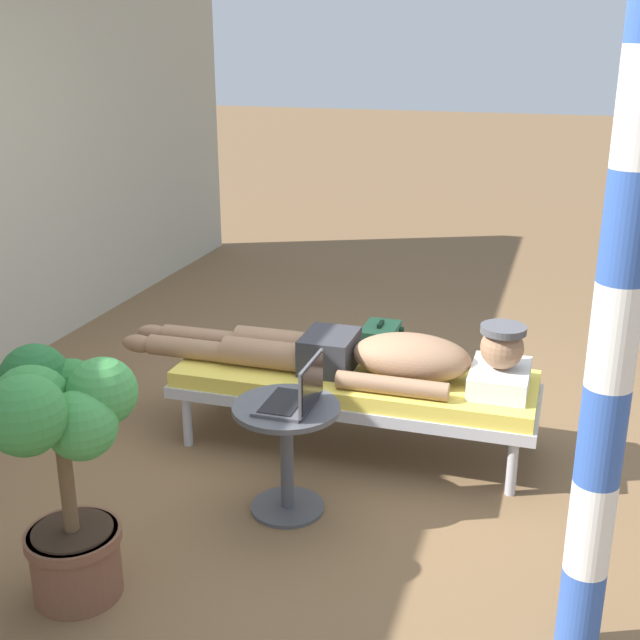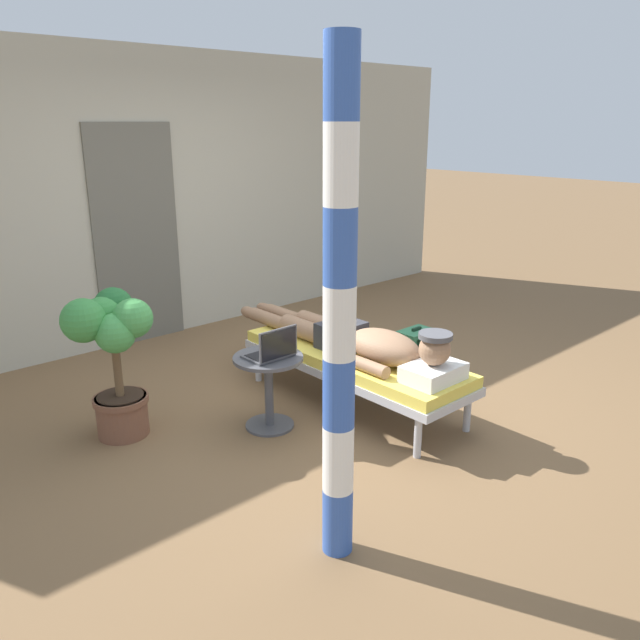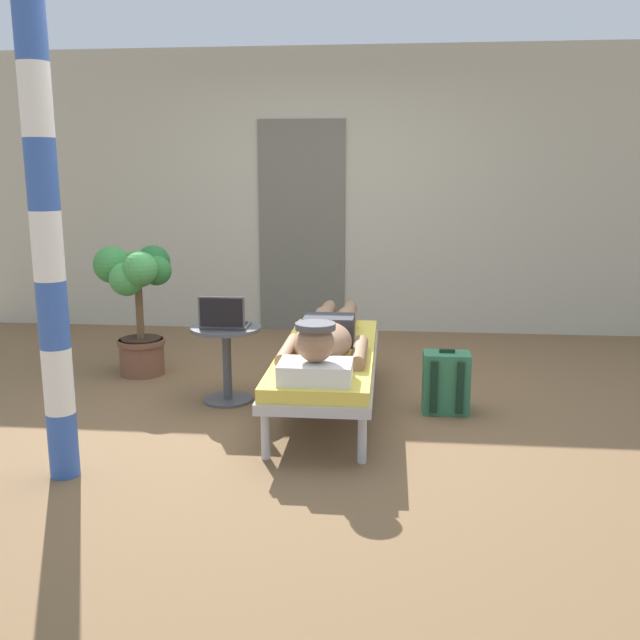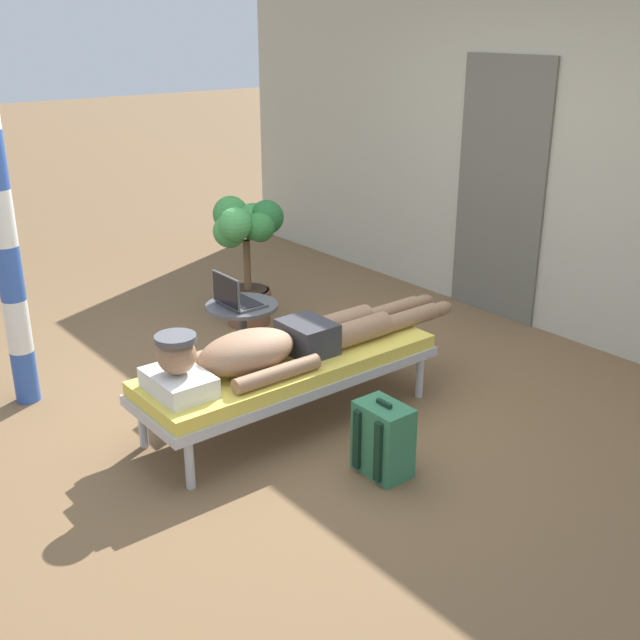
# 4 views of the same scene
# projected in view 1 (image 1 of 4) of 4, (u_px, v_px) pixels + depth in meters

# --- Properties ---
(ground_plane) EXTENTS (40.00, 40.00, 0.00)m
(ground_plane) POSITION_uv_depth(u_px,v_px,m) (331.00, 456.00, 4.26)
(ground_plane) COLOR brown
(lounge_chair) EXTENTS (0.63, 1.88, 0.42)m
(lounge_chair) POSITION_uv_depth(u_px,v_px,m) (355.00, 385.00, 4.27)
(lounge_chair) COLOR #B7B7BC
(lounge_chair) RESTS_ON ground
(person_reclining) EXTENTS (0.53, 2.17, 0.33)m
(person_reclining) POSITION_uv_depth(u_px,v_px,m) (367.00, 355.00, 4.20)
(person_reclining) COLOR white
(person_reclining) RESTS_ON lounge_chair
(side_table) EXTENTS (0.48, 0.48, 0.52)m
(side_table) POSITION_uv_depth(u_px,v_px,m) (287.00, 439.00, 3.67)
(side_table) COLOR #4C4C51
(side_table) RESTS_ON ground
(laptop) EXTENTS (0.31, 0.24, 0.23)m
(laptop) POSITION_uv_depth(u_px,v_px,m) (297.00, 395.00, 3.58)
(laptop) COLOR #4C4C51
(laptop) RESTS_ON side_table
(backpack) EXTENTS (0.30, 0.26, 0.42)m
(backpack) POSITION_uv_depth(u_px,v_px,m) (379.00, 357.00, 5.03)
(backpack) COLOR #33724C
(backpack) RESTS_ON ground
(potted_plant) EXTENTS (0.58, 0.55, 1.00)m
(potted_plant) POSITION_uv_depth(u_px,v_px,m) (60.00, 445.00, 3.00)
(potted_plant) COLOR brown
(potted_plant) RESTS_ON ground
(porch_post) EXTENTS (0.15, 0.15, 2.39)m
(porch_post) POSITION_uv_depth(u_px,v_px,m) (614.00, 335.00, 2.53)
(porch_post) COLOR #3359B2
(porch_post) RESTS_ON ground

